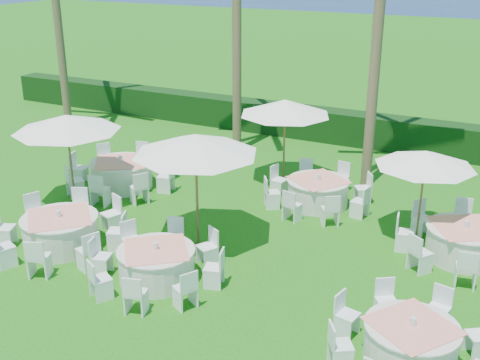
# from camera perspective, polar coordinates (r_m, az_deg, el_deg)

# --- Properties ---
(ground) EXTENTS (120.00, 120.00, 0.00)m
(ground) POSITION_cam_1_polar(r_m,az_deg,el_deg) (13.24, -3.29, -10.96)
(ground) COLOR #1F5F10
(ground) RESTS_ON ground
(hedge) EXTENTS (34.00, 1.00, 1.20)m
(hedge) POSITION_cam_1_polar(r_m,az_deg,el_deg) (23.29, 11.63, 4.69)
(hedge) COLOR black
(hedge) RESTS_ON ground
(banquet_table_a) EXTENTS (3.23, 3.23, 1.00)m
(banquet_table_a) POSITION_cam_1_polar(r_m,az_deg,el_deg) (15.67, -16.64, -4.67)
(banquet_table_a) COLOR silver
(banquet_table_a) RESTS_ON ground
(banquet_table_b) EXTENTS (3.05, 3.05, 0.93)m
(banquet_table_b) POSITION_cam_1_polar(r_m,az_deg,el_deg) (13.75, -7.92, -7.87)
(banquet_table_b) COLOR silver
(banquet_table_b) RESTS_ON ground
(banquet_table_c) EXTENTS (3.00, 3.00, 0.91)m
(banquet_table_c) POSITION_cam_1_polar(r_m,az_deg,el_deg) (11.62, 15.87, -14.57)
(banquet_table_c) COLOR silver
(banquet_table_c) RESTS_ON ground
(banquet_table_d) EXTENTS (3.40, 3.40, 1.02)m
(banquet_table_d) POSITION_cam_1_polar(r_m,az_deg,el_deg) (19.12, -11.16, 0.61)
(banquet_table_d) COLOR silver
(banquet_table_d) RESTS_ON ground
(banquet_table_e) EXTENTS (3.15, 3.15, 0.95)m
(banquet_table_e) POSITION_cam_1_polar(r_m,az_deg,el_deg) (17.60, 7.39, -1.10)
(banquet_table_e) COLOR silver
(banquet_table_e) RESTS_ON ground
(banquet_table_f) EXTENTS (3.24, 3.24, 0.98)m
(banquet_table_f) POSITION_cam_1_polar(r_m,az_deg,el_deg) (15.50, 20.48, -5.50)
(banquet_table_f) COLOR silver
(banquet_table_f) RESTS_ON ground
(umbrella_a) EXTENTS (3.03, 3.03, 2.68)m
(umbrella_a) POSITION_cam_1_polar(r_m,az_deg,el_deg) (17.59, -16.12, 5.21)
(umbrella_a) COLOR brown
(umbrella_a) RESTS_ON ground
(umbrella_b) EXTENTS (3.10, 3.10, 2.88)m
(umbrella_b) POSITION_cam_1_polar(r_m,az_deg,el_deg) (14.47, -4.24, 3.40)
(umbrella_b) COLOR brown
(umbrella_b) RESTS_ON ground
(umbrella_c) EXTENTS (2.84, 2.84, 2.70)m
(umbrella_c) POSITION_cam_1_polar(r_m,az_deg,el_deg) (18.64, 4.30, 6.91)
(umbrella_c) COLOR brown
(umbrella_c) RESTS_ON ground
(umbrella_d) EXTENTS (2.50, 2.50, 2.37)m
(umbrella_d) POSITION_cam_1_polar(r_m,az_deg,el_deg) (15.55, 17.18, 1.93)
(umbrella_d) COLOR brown
(umbrella_d) RESTS_ON ground
(palm_b) EXTENTS (4.40, 4.14, 8.34)m
(palm_b) POSITION_cam_1_polar(r_m,az_deg,el_deg) (21.38, -0.31, 14.68)
(palm_b) COLOR brown
(palm_b) RESTS_ON ground
(palm_f) EXTENTS (4.40, 4.10, 8.51)m
(palm_f) POSITION_cam_1_polar(r_m,az_deg,el_deg) (25.23, -16.98, 15.00)
(palm_f) COLOR brown
(palm_f) RESTS_ON ground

